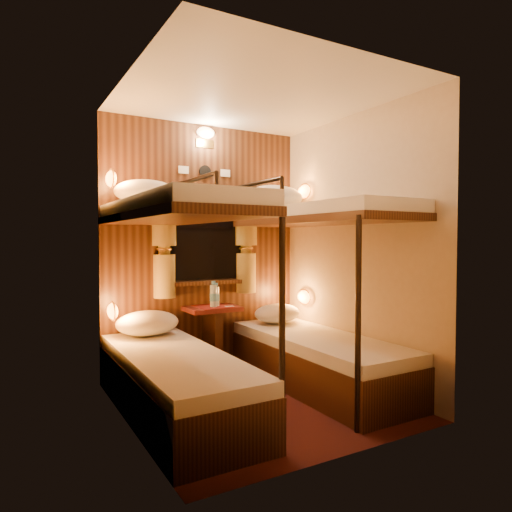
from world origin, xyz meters
TOP-DOWN VIEW (x-y plane):
  - floor at (0.00, 0.00)m, footprint 2.10×2.10m
  - ceiling at (0.00, 0.00)m, footprint 2.10×2.10m
  - wall_back at (0.00, 1.05)m, footprint 2.40×0.00m
  - wall_front at (0.00, -1.05)m, footprint 2.40×0.00m
  - wall_left at (-1.00, 0.00)m, footprint 0.00×2.40m
  - wall_right at (1.00, 0.00)m, footprint 0.00×2.40m
  - back_panel at (0.00, 1.04)m, footprint 2.00×0.03m
  - bunk_left at (-0.65, 0.07)m, footprint 0.72×1.90m
  - bunk_right at (0.65, 0.07)m, footprint 0.72×1.90m
  - window at (0.00, 1.00)m, footprint 1.00×0.12m
  - curtains at (0.00, 0.97)m, footprint 1.10×0.22m
  - back_fixtures at (0.00, 1.00)m, footprint 0.54×0.09m
  - reading_lamps at (-0.00, 0.70)m, footprint 2.00×0.20m
  - table at (0.00, 0.85)m, footprint 0.50×0.34m
  - bottle_left at (0.04, 0.85)m, footprint 0.06×0.06m
  - bottle_right at (-0.00, 0.81)m, footprint 0.07×0.07m
  - sachet_a at (0.14, 0.76)m, footprint 0.09×0.07m
  - sachet_b at (0.02, 0.91)m, footprint 0.08×0.07m
  - pillow_lower_left at (-0.65, 0.77)m, footprint 0.55×0.39m
  - pillow_lower_right at (0.65, 0.72)m, footprint 0.49×0.35m
  - pillow_upper_left at (-0.65, 0.78)m, footprint 0.55×0.39m
  - pillow_upper_right at (0.65, 0.78)m, footprint 0.62×0.44m

SIDE VIEW (x-z plane):
  - floor at x=0.00m, z-range 0.00..0.00m
  - table at x=0.00m, z-range 0.09..0.74m
  - pillow_lower_right at x=0.65m, z-range 0.46..0.65m
  - bunk_left at x=-0.65m, z-range -0.35..1.47m
  - bunk_right at x=0.65m, z-range -0.35..1.47m
  - pillow_lower_left at x=-0.65m, z-range 0.46..0.67m
  - sachet_b at x=0.02m, z-range 0.65..0.65m
  - sachet_a at x=0.14m, z-range 0.65..0.66m
  - bottle_left at x=0.04m, z-range 0.63..0.86m
  - bottle_right at x=0.00m, z-range 0.63..0.88m
  - window at x=0.00m, z-range 0.79..1.58m
  - wall_back at x=0.00m, z-range 0.00..2.40m
  - wall_front at x=0.00m, z-range 0.00..2.40m
  - wall_left at x=-1.00m, z-range 0.00..2.40m
  - wall_right at x=1.00m, z-range 0.00..2.40m
  - back_panel at x=0.00m, z-range 0.00..2.40m
  - reading_lamps at x=0.00m, z-range 0.62..1.86m
  - curtains at x=0.00m, z-range 0.76..1.76m
  - pillow_upper_left at x=-0.65m, z-range 1.59..1.80m
  - pillow_upper_right at x=0.65m, z-range 1.59..1.83m
  - back_fixtures at x=0.00m, z-range 2.00..2.49m
  - ceiling at x=0.00m, z-range 2.40..2.40m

